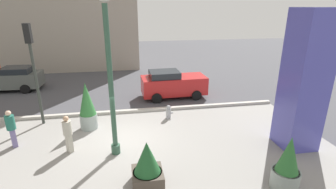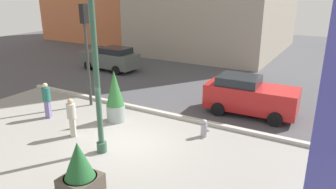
{
  "view_description": "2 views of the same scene",
  "coord_description": "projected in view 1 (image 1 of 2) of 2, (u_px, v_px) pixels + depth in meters",
  "views": [
    {
      "loc": [
        0.19,
        -10.4,
        5.76
      ],
      "look_at": [
        2.04,
        0.24,
        1.98
      ],
      "focal_mm": 27.05,
      "sensor_mm": 36.0,
      "label": 1
    },
    {
      "loc": [
        6.94,
        -8.98,
        5.8
      ],
      "look_at": [
        1.66,
        0.27,
        2.18
      ],
      "focal_mm": 34.22,
      "sensor_mm": 36.0,
      "label": 2
    }
  ],
  "objects": [
    {
      "name": "potted_plant_near_left",
      "position": [
        147.0,
        166.0,
        8.37
      ],
      "size": [
        1.03,
        1.03,
        1.65
      ],
      "color": "#4C4238",
      "rests_on": "ground_plane"
    },
    {
      "name": "plaza_pavement",
      "position": [
        126.0,
        165.0,
        9.68
      ],
      "size": [
        18.0,
        10.0,
        0.02
      ],
      "primitive_type": "cube",
      "color": "gray",
      "rests_on": "ground_plane"
    },
    {
      "name": "curb_strip",
      "position": [
        124.0,
        111.0,
        14.41
      ],
      "size": [
        18.0,
        0.24,
        0.16
      ],
      "primitive_type": "cube",
      "color": "#B7B2A8",
      "rests_on": "ground_plane"
    },
    {
      "name": "lamp_post",
      "position": [
        111.0,
        84.0,
        9.48
      ],
      "size": [
        0.44,
        0.44,
        6.17
      ],
      "color": "#335642",
      "rests_on": "ground_plane"
    },
    {
      "name": "traffic_light_far_side",
      "position": [
        32.0,
        59.0,
        12.03
      ],
      "size": [
        0.28,
        0.42,
        5.02
      ],
      "color": "#333833",
      "rests_on": "ground_plane"
    },
    {
      "name": "pedestrian_by_curb",
      "position": [
        11.0,
        127.0,
        10.67
      ],
      "size": [
        0.48,
        0.48,
        1.68
      ],
      "color": "slate",
      "rests_on": "ground_plane"
    },
    {
      "name": "car_curb_west",
      "position": [
        10.0,
        79.0,
        18.02
      ],
      "size": [
        4.35,
        2.09,
        1.69
      ],
      "color": "#565B56",
      "rests_on": "ground_plane"
    },
    {
      "name": "potted_plant_near_right",
      "position": [
        87.0,
        107.0,
        12.23
      ],
      "size": [
        0.83,
        0.83,
        2.36
      ],
      "color": "gray",
      "rests_on": "ground_plane"
    },
    {
      "name": "car_curb_east",
      "position": [
        173.0,
        84.0,
        16.65
      ],
      "size": [
        4.25,
        2.1,
        1.8
      ],
      "color": "red",
      "rests_on": "ground_plane"
    },
    {
      "name": "pedestrian_crossing",
      "position": [
        68.0,
        132.0,
        10.29
      ],
      "size": [
        0.5,
        0.5,
        1.63
      ],
      "color": "#B2AD9E",
      "rests_on": "ground_plane"
    },
    {
      "name": "potted_plant_mid_plaza",
      "position": [
        287.0,
        166.0,
        8.21
      ],
      "size": [
        0.92,
        0.92,
        1.91
      ],
      "color": "gray",
      "rests_on": "ground_plane"
    },
    {
      "name": "ground_plane",
      "position": [
        124.0,
        107.0,
        15.26
      ],
      "size": [
        60.0,
        60.0,
        0.0
      ],
      "primitive_type": "plane",
      "color": "#47474C"
    },
    {
      "name": "fire_hydrant",
      "position": [
        169.0,
        112.0,
        13.62
      ],
      "size": [
        0.36,
        0.26,
        0.75
      ],
      "color": "#99999E",
      "rests_on": "ground_plane"
    },
    {
      "name": "art_pillar_blue",
      "position": [
        304.0,
        82.0,
        10.16
      ],
      "size": [
        1.41,
        1.41,
        5.72
      ],
      "primitive_type": "cube",
      "color": "#4C4CAD",
      "rests_on": "ground_plane"
    }
  ]
}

